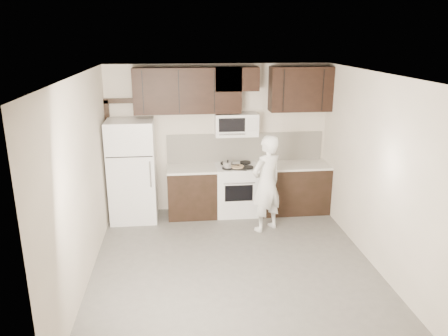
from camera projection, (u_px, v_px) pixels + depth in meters
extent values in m
plane|color=#585553|center=(234.00, 266.00, 6.27)|extent=(4.50, 4.50, 0.00)
plane|color=#BAAE9E|center=(218.00, 139.00, 8.01)|extent=(4.00, 0.00, 4.00)
plane|color=white|center=(235.00, 75.00, 5.47)|extent=(4.50, 4.50, 0.00)
cube|color=black|center=(192.00, 192.00, 7.93)|extent=(0.87, 0.62, 0.87)
cube|color=black|center=(292.00, 189.00, 8.12)|extent=(1.32, 0.62, 0.87)
cube|color=beige|center=(192.00, 169.00, 7.80)|extent=(0.87, 0.64, 0.04)
cube|color=beige|center=(293.00, 165.00, 7.99)|extent=(1.32, 0.64, 0.04)
cube|color=white|center=(236.00, 190.00, 8.01)|extent=(0.76, 0.62, 0.89)
cube|color=white|center=(237.00, 167.00, 7.88)|extent=(0.76, 0.62, 0.02)
cube|color=black|center=(239.00, 193.00, 7.71)|extent=(0.50, 0.01, 0.30)
cylinder|color=silver|center=(239.00, 183.00, 7.61)|extent=(0.55, 0.02, 0.02)
cylinder|color=black|center=(228.00, 168.00, 7.71)|extent=(0.20, 0.20, 0.03)
cylinder|color=black|center=(248.00, 167.00, 7.75)|extent=(0.20, 0.20, 0.03)
cylinder|color=black|center=(226.00, 163.00, 7.99)|extent=(0.20, 0.20, 0.03)
cylinder|color=black|center=(245.00, 163.00, 8.03)|extent=(0.20, 0.20, 0.03)
cube|color=silver|center=(245.00, 147.00, 8.10)|extent=(2.90, 0.02, 0.54)
cube|color=black|center=(188.00, 90.00, 7.52)|extent=(1.85, 0.35, 0.78)
cube|color=black|center=(301.00, 89.00, 7.72)|extent=(1.10, 0.35, 0.78)
cube|color=black|center=(236.00, 79.00, 7.55)|extent=(0.76, 0.35, 0.40)
cube|color=white|center=(236.00, 124.00, 7.77)|extent=(0.76, 0.38, 0.40)
cube|color=black|center=(232.00, 125.00, 7.57)|extent=(0.46, 0.01, 0.24)
cube|color=silver|center=(252.00, 125.00, 7.60)|extent=(0.18, 0.01, 0.24)
cylinder|color=silver|center=(232.00, 134.00, 7.59)|extent=(0.46, 0.02, 0.02)
cube|color=white|center=(133.00, 171.00, 7.64)|extent=(0.80, 0.72, 1.80)
cube|color=black|center=(129.00, 157.00, 7.19)|extent=(0.77, 0.01, 0.02)
cylinder|color=silver|center=(150.00, 174.00, 7.29)|extent=(0.03, 0.03, 0.45)
cube|color=black|center=(111.00, 158.00, 7.86)|extent=(0.08, 0.08, 2.10)
cube|color=black|center=(118.00, 101.00, 7.58)|extent=(0.50, 0.08, 0.08)
cylinder|color=silver|center=(228.00, 165.00, 7.70)|extent=(0.17, 0.17, 0.13)
sphere|color=black|center=(228.00, 161.00, 7.67)|extent=(0.04, 0.04, 0.04)
cylinder|color=black|center=(235.00, 165.00, 7.66)|extent=(0.15, 0.08, 0.02)
cube|color=black|center=(237.00, 167.00, 7.75)|extent=(0.44, 0.37, 0.02)
cylinder|color=beige|center=(237.00, 166.00, 7.75)|extent=(0.31, 0.31, 0.02)
imported|color=white|center=(266.00, 184.00, 7.21)|extent=(0.72, 0.65, 1.65)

